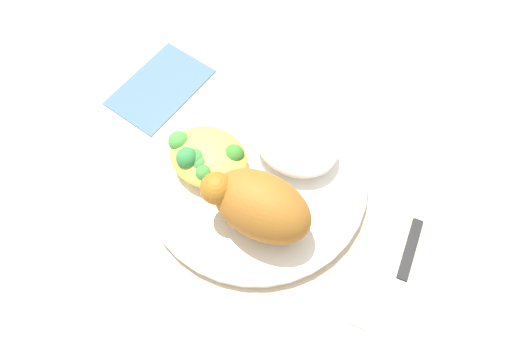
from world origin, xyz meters
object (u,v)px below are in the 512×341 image
at_px(roasted_chicken, 258,205).
at_px(fork, 372,275).
at_px(rice_pile, 297,144).
at_px(mac_cheese_with_broccoli, 206,157).
at_px(plate, 256,177).
at_px(knife, 402,279).
at_px(napkin, 160,87).

relative_size(roasted_chicken, fork, 0.90).
distance_m(rice_pile, mac_cheese_with_broccoli, 0.11).
bearing_deg(fork, plate, -14.07).
xyz_separation_m(mac_cheese_with_broccoli, knife, (-0.27, 0.01, -0.03)).
bearing_deg(plate, roasted_chicken, 121.22).
bearing_deg(plate, knife, 171.35).
xyz_separation_m(knife, napkin, (0.40, -0.10, -0.00)).
bearing_deg(napkin, plate, 161.28).
distance_m(roasted_chicken, fork, 0.16).
xyz_separation_m(fork, knife, (-0.03, -0.01, 0.00)).
height_order(fork, knife, knife).
height_order(mac_cheese_with_broccoli, knife, mac_cheese_with_broccoli).
distance_m(rice_pile, knife, 0.20).
bearing_deg(napkin, roasted_chicken, 152.49).
xyz_separation_m(rice_pile, knife, (-0.18, 0.09, -0.03)).
bearing_deg(napkin, mac_cheese_with_broccoli, 147.99).
height_order(plate, napkin, plate).
bearing_deg(knife, plate, -8.65).
relative_size(rice_pile, mac_cheese_with_broccoli, 1.02).
distance_m(mac_cheese_with_broccoli, fork, 0.24).
height_order(roasted_chicken, rice_pile, roasted_chicken).
relative_size(plate, roasted_chicken, 2.19).
relative_size(plate, napkin, 2.01).
height_order(rice_pile, napkin, rice_pile).
xyz_separation_m(plate, fork, (-0.18, 0.04, -0.01)).
bearing_deg(knife, napkin, -13.58).
relative_size(rice_pile, napkin, 0.76).
distance_m(roasted_chicken, napkin, 0.26).
height_order(roasted_chicken, knife, roasted_chicken).
height_order(mac_cheese_with_broccoli, fork, mac_cheese_with_broccoli).
relative_size(roasted_chicken, napkin, 0.92).
bearing_deg(fork, mac_cheese_with_broccoli, -6.61).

